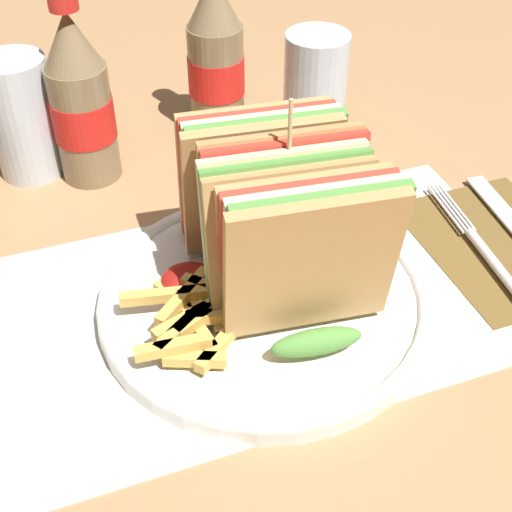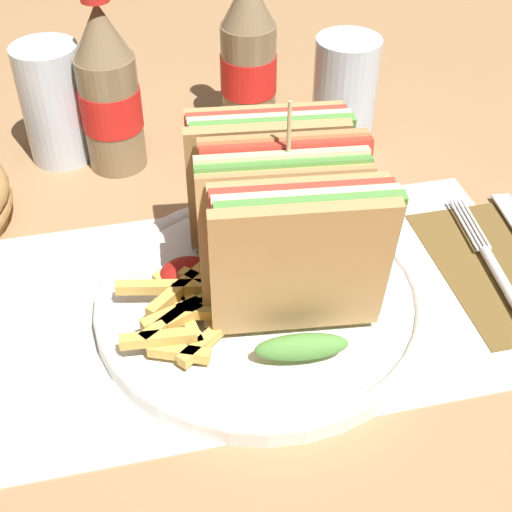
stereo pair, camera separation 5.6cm
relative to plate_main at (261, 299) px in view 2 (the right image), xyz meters
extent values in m
plane|color=#9E754C|center=(0.02, 0.01, -0.01)|extent=(4.00, 4.00, 0.00)
cube|color=silver|center=(0.00, 0.01, -0.01)|extent=(0.47, 0.26, 0.00)
cylinder|color=white|center=(0.00, 0.00, 0.00)|extent=(0.27, 0.27, 0.01)
torus|color=white|center=(0.00, 0.00, 0.00)|extent=(0.27, 0.27, 0.01)
cube|color=tan|center=(0.01, -0.05, 0.08)|extent=(0.13, 0.04, 0.13)
cube|color=#518E3D|center=(0.02, -0.05, 0.07)|extent=(0.13, 0.04, 0.13)
cube|color=beige|center=(0.02, -0.04, 0.07)|extent=(0.13, 0.04, 0.13)
cube|color=red|center=(0.02, -0.03, 0.07)|extent=(0.13, 0.04, 0.13)
cube|color=tan|center=(0.02, -0.02, 0.07)|extent=(0.13, 0.04, 0.13)
ellipsoid|color=#518E3D|center=(0.01, -0.07, 0.02)|extent=(0.07, 0.03, 0.02)
cube|color=tan|center=(0.01, -0.02, 0.07)|extent=(0.13, 0.04, 0.13)
cube|color=#518E3D|center=(0.01, -0.01, 0.07)|extent=(0.13, 0.04, 0.13)
cube|color=beige|center=(0.01, 0.00, 0.07)|extent=(0.13, 0.04, 0.13)
cube|color=red|center=(0.02, 0.01, 0.07)|extent=(0.13, 0.04, 0.13)
cube|color=tan|center=(0.02, 0.02, 0.08)|extent=(0.13, 0.04, 0.13)
ellipsoid|color=#518E3D|center=(0.01, -0.02, 0.02)|extent=(0.07, 0.03, 0.02)
cube|color=tan|center=(0.01, 0.05, 0.08)|extent=(0.13, 0.04, 0.13)
cube|color=#518E3D|center=(0.02, 0.06, 0.07)|extent=(0.13, 0.04, 0.13)
cube|color=beige|center=(0.02, 0.07, 0.07)|extent=(0.13, 0.04, 0.13)
cube|color=red|center=(0.02, 0.08, 0.07)|extent=(0.13, 0.04, 0.13)
cube|color=tan|center=(0.02, 0.09, 0.07)|extent=(0.13, 0.04, 0.13)
ellipsoid|color=#518E3D|center=(0.01, 0.03, 0.02)|extent=(0.07, 0.03, 0.02)
cylinder|color=tan|center=(0.02, 0.01, 0.09)|extent=(0.00, 0.00, 0.16)
cube|color=gold|center=(-0.07, 0.01, 0.01)|extent=(0.04, 0.05, 0.01)
cube|color=gold|center=(-0.06, -0.03, 0.01)|extent=(0.02, 0.05, 0.01)
cube|color=gold|center=(-0.07, -0.06, 0.01)|extent=(0.05, 0.03, 0.01)
cube|color=gold|center=(-0.05, -0.05, 0.01)|extent=(0.05, 0.04, 0.01)
cube|color=gold|center=(-0.09, -0.05, 0.02)|extent=(0.06, 0.01, 0.01)
cube|color=gold|center=(-0.08, -0.03, 0.02)|extent=(0.05, 0.04, 0.01)
cube|color=gold|center=(-0.05, -0.02, 0.02)|extent=(0.06, 0.04, 0.01)
cube|color=gold|center=(-0.08, 0.01, 0.02)|extent=(0.07, 0.02, 0.01)
cube|color=gold|center=(-0.06, -0.02, 0.02)|extent=(0.07, 0.03, 0.01)
cube|color=gold|center=(-0.04, 0.00, 0.02)|extent=(0.04, 0.04, 0.01)
cube|color=gold|center=(-0.07, 0.00, 0.02)|extent=(0.06, 0.05, 0.01)
cube|color=gold|center=(-0.05, -0.03, 0.02)|extent=(0.05, 0.02, 0.01)
ellipsoid|color=maroon|center=(-0.06, 0.03, 0.02)|extent=(0.04, 0.04, 0.02)
cylinder|color=silver|center=(0.20, -0.04, 0.00)|extent=(0.02, 0.11, 0.01)
cylinder|color=silver|center=(0.21, 0.06, 0.00)|extent=(0.01, 0.08, 0.00)
cylinder|color=silver|center=(0.21, 0.06, 0.00)|extent=(0.01, 0.08, 0.00)
cylinder|color=silver|center=(0.21, 0.06, 0.00)|extent=(0.01, 0.08, 0.00)
cylinder|color=silver|center=(0.22, 0.06, 0.00)|extent=(0.01, 0.08, 0.00)
cylinder|color=#7A6647|center=(-0.10, 0.25, 0.05)|extent=(0.06, 0.06, 0.12)
cylinder|color=red|center=(-0.10, 0.25, 0.06)|extent=(0.06, 0.06, 0.04)
cone|color=#7A6647|center=(-0.10, 0.25, 0.14)|extent=(0.06, 0.06, 0.05)
cylinder|color=#7A6647|center=(0.05, 0.29, 0.05)|extent=(0.06, 0.06, 0.12)
cylinder|color=red|center=(0.05, 0.29, 0.06)|extent=(0.06, 0.06, 0.04)
cylinder|color=silver|center=(0.14, 0.22, 0.05)|extent=(0.07, 0.07, 0.12)
cylinder|color=black|center=(0.14, 0.22, 0.01)|extent=(0.06, 0.06, 0.04)
cylinder|color=silver|center=(-0.15, 0.27, 0.05)|extent=(0.07, 0.07, 0.12)
cylinder|color=black|center=(-0.15, 0.27, 0.03)|extent=(0.06, 0.06, 0.07)
camera|label=1|loc=(-0.15, -0.39, 0.41)|focal=50.00mm
camera|label=2|loc=(-0.10, -0.41, 0.41)|focal=50.00mm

